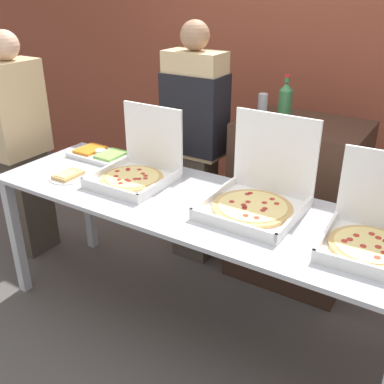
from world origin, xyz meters
name	(u,v)px	position (x,y,z in m)	size (l,w,h in m)	color
ground_plane	(192,322)	(0.00, 0.00, 0.00)	(16.00, 16.00, 0.00)	#514C47
brick_wall_behind	(307,57)	(0.00, 1.70, 1.40)	(10.00, 0.06, 2.80)	brown
buffet_table	(192,216)	(0.00, 0.00, 0.76)	(2.42, 0.77, 0.86)	#B7BABF
pizza_box_far_left	(258,194)	(0.34, 0.11, 0.94)	(0.48, 0.50, 0.47)	white
pizza_box_near_left	(137,168)	(-0.43, 0.06, 0.93)	(0.42, 0.44, 0.42)	white
pizza_box_near_right	(373,233)	(0.94, 0.03, 0.93)	(0.42, 0.44, 0.41)	white
paper_plate_front_right	(68,176)	(-0.81, -0.14, 0.87)	(0.24, 0.24, 0.03)	white
veggie_tray	(101,154)	(-0.88, 0.22, 0.88)	(0.42, 0.24, 0.05)	white
sideboard_podium	(296,203)	(0.31, 0.84, 0.57)	(0.79, 0.58, 1.14)	#382319
soda_bottle	(285,101)	(0.18, 0.82, 1.26)	(0.08, 0.08, 0.29)	#2D6638
soda_can_silver	(263,103)	(-0.02, 0.93, 1.20)	(0.07, 0.07, 0.12)	silver
person_server_vest	(195,135)	(-0.40, 0.68, 0.98)	(0.42, 0.24, 1.73)	#473D33
person_guest_cap	(21,145)	(-1.51, 0.08, 0.87)	(0.22, 0.40, 1.66)	#473D33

